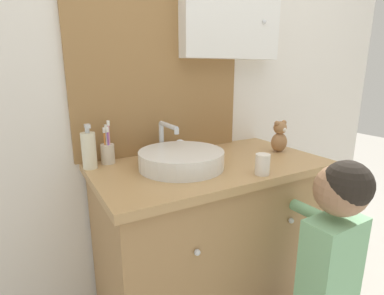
% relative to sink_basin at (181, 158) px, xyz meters
% --- Properties ---
extents(wall_back, '(3.20, 0.18, 2.50)m').
position_rel_sink_basin_xyz_m(wall_back, '(0.17, 0.31, 0.45)').
color(wall_back, silver).
rests_on(wall_back, ground_plane).
extents(vanity_counter, '(1.06, 0.60, 0.80)m').
position_rel_sink_basin_xyz_m(vanity_counter, '(0.15, -0.01, -0.44)').
color(vanity_counter, '#A37A4C').
rests_on(vanity_counter, ground_plane).
extents(sink_basin, '(0.37, 0.43, 0.18)m').
position_rel_sink_basin_xyz_m(sink_basin, '(0.00, 0.00, 0.00)').
color(sink_basin, white).
rests_on(sink_basin, vanity_counter).
extents(toothbrush_holder, '(0.06, 0.06, 0.20)m').
position_rel_sink_basin_xyz_m(toothbrush_holder, '(-0.26, 0.22, 0.01)').
color(toothbrush_holder, beige).
rests_on(toothbrush_holder, vanity_counter).
extents(soap_dispenser, '(0.06, 0.06, 0.20)m').
position_rel_sink_basin_xyz_m(soap_dispenser, '(-0.35, 0.18, 0.04)').
color(soap_dispenser, beige).
rests_on(soap_dispenser, vanity_counter).
extents(child_figure, '(0.23, 0.46, 0.93)m').
position_rel_sink_basin_xyz_m(child_figure, '(0.34, -0.54, -0.28)').
color(child_figure, slate).
rests_on(child_figure, ground_plane).
extents(teddy_bear, '(0.09, 0.08, 0.16)m').
position_rel_sink_basin_xyz_m(teddy_bear, '(0.57, -0.02, 0.04)').
color(teddy_bear, '#9E7047').
rests_on(teddy_bear, vanity_counter).
extents(drinking_cup, '(0.06, 0.06, 0.09)m').
position_rel_sink_basin_xyz_m(drinking_cup, '(0.25, -0.25, 0.00)').
color(drinking_cup, silver).
rests_on(drinking_cup, vanity_counter).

